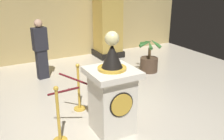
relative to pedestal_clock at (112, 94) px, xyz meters
The scene contains 7 objects.
ground_plane 0.73m from the pedestal_clock, 133.02° to the left, with size 10.68×10.68×0.00m, color beige.
pedestal_clock is the anchor object (origin of this frame).
stanchion_near 1.07m from the pedestal_clock, 103.96° to the left, with size 0.24×0.24×1.00m.
stanchion_far 0.99m from the pedestal_clock, behind, with size 0.24×0.24×1.00m.
velvet_rope 0.80m from the pedestal_clock, 137.26° to the left, with size 0.81×0.81×0.22m.
potted_palm_right 3.23m from the pedestal_clock, 42.40° to the left, with size 0.68×0.63×0.98m.
bystander_guest 3.11m from the pedestal_clock, 99.00° to the left, with size 0.39×0.28×1.60m.
Camera 1 is at (-1.65, -3.53, 2.54)m, focal length 39.91 mm.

